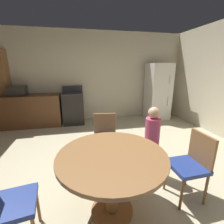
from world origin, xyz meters
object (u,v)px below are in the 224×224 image
at_px(refrigerator, 158,92).
at_px(person_child, 152,140).
at_px(microwave, 17,91).
at_px(chair_west, 3,202).
at_px(oven_range, 73,108).
at_px(dining_table, 112,167).
at_px(chair_east, 192,162).
at_px(chair_north, 105,136).

relative_size(refrigerator, person_child, 1.61).
bearing_deg(person_child, microwave, -82.70).
bearing_deg(refrigerator, chair_west, -133.60).
height_order(refrigerator, microwave, refrigerator).
xyz_separation_m(oven_range, refrigerator, (2.68, -0.05, 0.41)).
bearing_deg(dining_table, microwave, 120.87).
bearing_deg(oven_range, dining_table, -81.25).
relative_size(microwave, person_child, 0.40).
relative_size(chair_west, person_child, 0.80).
xyz_separation_m(chair_east, person_child, (-0.29, 0.54, 0.08)).
relative_size(dining_table, chair_west, 1.34).
height_order(dining_table, person_child, person_child).
xyz_separation_m(dining_table, chair_east, (1.03, 0.03, -0.10)).
distance_m(microwave, person_child, 3.82).
relative_size(oven_range, refrigerator, 0.62).
xyz_separation_m(dining_table, chair_west, (-1.01, -0.15, -0.10)).
distance_m(oven_range, chair_west, 3.45).
relative_size(refrigerator, chair_east, 2.02).
xyz_separation_m(chair_north, person_child, (0.64, -0.45, 0.08)).
bearing_deg(microwave, chair_north, -47.54).
distance_m(microwave, dining_table, 3.81).
bearing_deg(chair_east, person_child, -63.66).
height_order(chair_west, chair_north, same).
bearing_deg(chair_west, chair_north, 37.98).
distance_m(dining_table, chair_west, 1.03).
bearing_deg(chair_west, person_child, 13.81).
xyz_separation_m(chair_north, chair_east, (0.93, -0.99, 0.00)).
distance_m(chair_west, chair_east, 2.05).
distance_m(oven_range, microwave, 1.55).
bearing_deg(chair_west, microwave, 96.60).
bearing_deg(chair_east, refrigerator, -111.87).
relative_size(dining_table, person_child, 1.07).
bearing_deg(dining_table, chair_east, 1.83).
height_order(oven_range, person_child, oven_range).
relative_size(microwave, chair_east, 0.51).
distance_m(dining_table, person_child, 0.93).
bearing_deg(chair_west, oven_range, 72.78).
xyz_separation_m(oven_range, dining_table, (0.50, -3.26, 0.13)).
bearing_deg(microwave, chair_west, -74.74).
distance_m(chair_north, chair_east, 1.36).
distance_m(oven_range, dining_table, 3.30).
distance_m(oven_range, person_child, 2.96).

